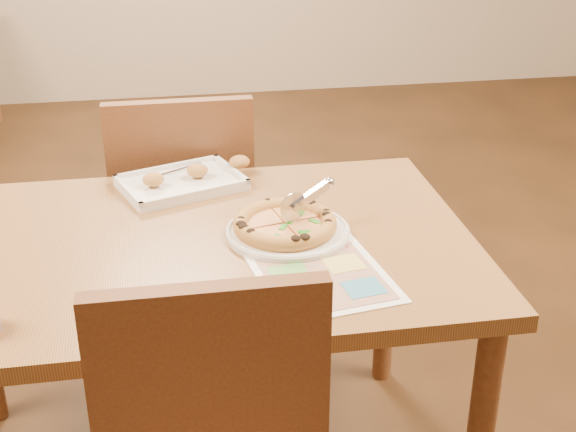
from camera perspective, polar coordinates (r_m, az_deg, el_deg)
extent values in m
cube|color=brown|center=(1.87, -6.82, -2.41)|extent=(1.30, 0.85, 0.04)
cylinder|color=brown|center=(2.45, 7.03, -4.77)|extent=(0.06, 0.06, 0.68)
cube|color=brown|center=(1.45, -5.49, -12.70)|extent=(0.42, 0.04, 0.45)
cube|color=brown|center=(2.60, -7.49, -0.10)|extent=(0.42, 0.42, 0.04)
cube|color=brown|center=(2.34, -7.56, 2.87)|extent=(0.42, 0.04, 0.45)
cylinder|color=silver|center=(1.87, 0.00, -1.17)|extent=(0.36, 0.36, 0.02)
cylinder|color=gold|center=(1.87, -0.23, -0.79)|extent=(0.24, 0.24, 0.01)
cylinder|color=#D8C675|center=(1.86, -0.23, -0.56)|extent=(0.20, 0.20, 0.01)
torus|color=gold|center=(1.86, -0.23, -0.54)|extent=(0.24, 0.24, 0.04)
cylinder|color=silver|center=(1.85, 0.40, 0.62)|extent=(0.07, 0.03, 0.07)
cube|color=silver|center=(1.87, 1.70, 1.51)|extent=(0.11, 0.06, 0.06)
cube|color=white|center=(2.14, -7.59, 2.24)|extent=(0.36, 0.30, 0.02)
cube|color=silver|center=(2.14, -7.61, 2.52)|extent=(0.14, 0.09, 0.00)
ellipsoid|color=#BA7842|center=(2.11, -9.56, 2.59)|extent=(0.06, 0.05, 0.04)
ellipsoid|color=#BA7842|center=(2.15, -6.46, 3.24)|extent=(0.06, 0.05, 0.04)
ellipsoid|color=#BA7842|center=(2.19, -3.48, 3.86)|extent=(0.06, 0.05, 0.04)
cube|color=white|center=(1.73, 2.07, -3.79)|extent=(0.32, 0.41, 0.00)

